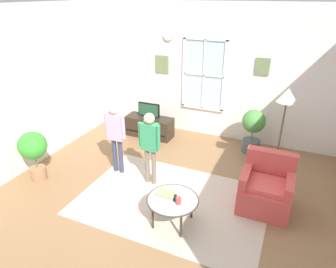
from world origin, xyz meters
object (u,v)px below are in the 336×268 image
object	(u,v)px
television	(149,110)
remote_near_books	(175,198)
book_stack	(166,194)
person_green_shirt	(150,141)
potted_plant_by_window	(253,128)
tv_stand	(149,127)
cup	(178,201)
person_pink_shirt	(116,131)
coffee_table	(173,201)
floor_lamp	(286,106)
potted_plant_corner	(33,149)
armchair	(266,189)

from	to	relation	value
television	remote_near_books	size ratio (longest dim) A/B	3.71
book_stack	person_green_shirt	distance (m)	1.05
person_green_shirt	potted_plant_by_window	size ratio (longest dim) A/B	1.42
tv_stand	television	world-z (taller)	television
cup	person_pink_shirt	world-z (taller)	person_pink_shirt
tv_stand	book_stack	xyz separation A→B (m)	(1.52, -2.46, 0.22)
tv_stand	remote_near_books	world-z (taller)	tv_stand
coffee_table	floor_lamp	size ratio (longest dim) A/B	0.43
television	floor_lamp	xyz separation A→B (m)	(2.89, -0.88, 0.82)
person_pink_shirt	potted_plant_corner	world-z (taller)	person_pink_shirt
tv_stand	armchair	bearing A→B (deg)	-29.11
person_pink_shirt	cup	bearing A→B (deg)	-30.48
armchair	tv_stand	bearing A→B (deg)	150.89
potted_plant_corner	floor_lamp	world-z (taller)	floor_lamp
potted_plant_by_window	armchair	bearing A→B (deg)	-73.71
coffee_table	floor_lamp	distance (m)	2.31
television	person_pink_shirt	xyz separation A→B (m)	(0.17, -1.63, 0.20)
cup	remote_near_books	bearing A→B (deg)	135.75
coffee_table	potted_plant_corner	distance (m)	2.69
book_stack	coffee_table	bearing A→B (deg)	-21.36
book_stack	potted_plant_by_window	bearing A→B (deg)	73.12
tv_stand	person_green_shirt	distance (m)	2.02
potted_plant_corner	tv_stand	bearing A→B (deg)	66.98
cup	person_green_shirt	xyz separation A→B (m)	(-0.87, 0.85, 0.36)
tv_stand	person_green_shirt	world-z (taller)	person_green_shirt
person_pink_shirt	potted_plant_by_window	distance (m)	2.82
potted_plant_by_window	person_green_shirt	bearing A→B (deg)	-127.14
tv_stand	cup	size ratio (longest dim) A/B	11.10
armchair	person_green_shirt	xyz separation A→B (m)	(-1.93, -0.14, 0.51)
armchair	potted_plant_by_window	size ratio (longest dim) A/B	0.93
remote_near_books	book_stack	bearing A→B (deg)	171.12
armchair	remote_near_books	world-z (taller)	armchair
potted_plant_by_window	remote_near_books	bearing A→B (deg)	-103.62
person_green_shirt	remote_near_books	bearing A→B (deg)	-44.56
remote_near_books	floor_lamp	distance (m)	2.26
remote_near_books	person_green_shirt	bearing A→B (deg)	135.44
television	remote_near_books	world-z (taller)	television
person_pink_shirt	floor_lamp	distance (m)	2.88
person_green_shirt	person_pink_shirt	distance (m)	0.73
potted_plant_by_window	potted_plant_corner	bearing A→B (deg)	-142.25
remote_near_books	potted_plant_corner	bearing A→B (deg)	178.76
cup	floor_lamp	xyz separation A→B (m)	(1.13, 1.68, 1.00)
cup	person_green_shirt	distance (m)	1.27
tv_stand	coffee_table	xyz separation A→B (m)	(1.65, -2.51, 0.17)
book_stack	armchair	bearing A→B (deg)	34.10
remote_near_books	floor_lamp	xyz separation A→B (m)	(1.21, 1.60, 1.03)
potted_plant_by_window	potted_plant_corner	xyz separation A→B (m)	(-3.35, -2.59, 0.05)
armchair	person_green_shirt	world-z (taller)	person_green_shirt
coffee_table	television	bearing A→B (deg)	123.35
tv_stand	floor_lamp	distance (m)	3.26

